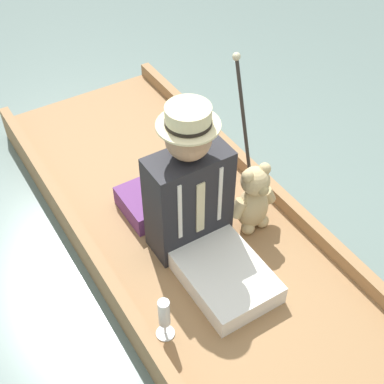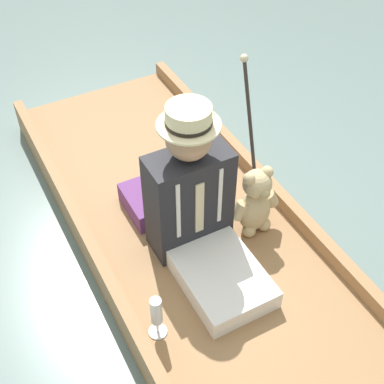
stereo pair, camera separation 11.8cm
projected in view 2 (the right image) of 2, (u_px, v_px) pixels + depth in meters
ground_plane at (193, 247)px, 2.96m from camera, size 16.00×16.00×0.00m
punt_boat at (193, 238)px, 2.91m from camera, size 1.12×3.03×0.23m
seat_cushion at (165, 196)px, 2.97m from camera, size 0.44×0.31×0.12m
seated_person at (197, 207)px, 2.55m from camera, size 0.41×0.72×0.84m
teddy_bear at (256, 202)px, 2.74m from camera, size 0.29×0.17×0.41m
wine_glass at (156, 313)px, 2.32m from camera, size 0.09×0.09×0.24m
walking_cane at (249, 115)px, 2.84m from camera, size 0.04×0.26×0.78m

